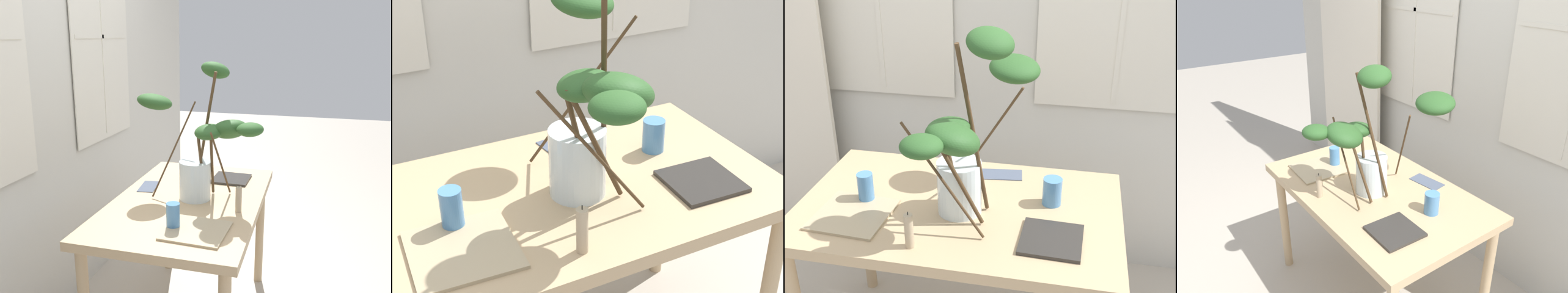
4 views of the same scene
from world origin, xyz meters
TOP-DOWN VIEW (x-y plane):
  - back_wall_with_windows at (0.00, 0.85)m, footprint 4.66×0.14m
  - dining_table at (0.00, 0.00)m, footprint 1.26×0.77m
  - vase_with_branches at (0.06, -0.05)m, footprint 0.47×0.80m
  - drinking_glass_blue_left at (-0.37, -0.04)m, footprint 0.06×0.06m
  - drinking_glass_blue_right at (0.36, 0.09)m, footprint 0.07×0.07m
  - plate_square_left at (-0.38, -0.15)m, footprint 0.29×0.29m
  - plate_square_right at (0.38, -0.16)m, footprint 0.22×0.22m
  - napkin_folded at (0.12, 0.28)m, footprint 0.20×0.12m
  - pillar_candle at (-0.10, -0.29)m, footprint 0.03×0.03m

SIDE VIEW (x-z plane):
  - dining_table at x=0.00m, z-range 0.30..1.08m
  - napkin_folded at x=0.12m, z-range 0.78..0.78m
  - plate_square_left at x=-0.38m, z-range 0.78..0.79m
  - plate_square_right at x=0.38m, z-range 0.78..0.79m
  - drinking_glass_blue_right at x=0.36m, z-range 0.78..0.89m
  - drinking_glass_blue_left at x=-0.37m, z-range 0.78..0.90m
  - pillar_candle at x=-0.10m, z-range 0.77..0.92m
  - vase_with_branches at x=0.06m, z-range 0.73..1.48m
  - back_wall_with_windows at x=0.00m, z-range 0.01..2.73m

